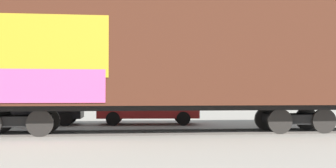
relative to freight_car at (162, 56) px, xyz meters
The scene contains 7 objects.
ground_plane 3.06m from the freight_car, behind, with size 260.00×260.00×0.00m, color gray.
track 3.97m from the freight_car, behind, with size 60.02×3.30×0.08m.
freight_car is the anchor object (origin of this frame).
flagpole 14.86m from the freight_car, 73.40° to the left, with size 0.18×1.38×8.15m.
hillside 79.94m from the freight_car, 90.75° to the left, with size 152.88×36.28×18.79m.
parked_car_black 7.41m from the freight_car, 139.52° to the left, with size 4.24×1.95×1.77m.
parked_car_red 4.87m from the freight_car, 92.34° to the left, with size 4.87×2.23×1.72m.
Camera 1 is at (-0.63, -14.90, 1.48)m, focal length 43.17 mm.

